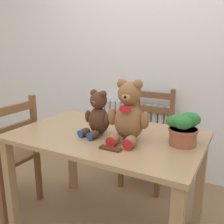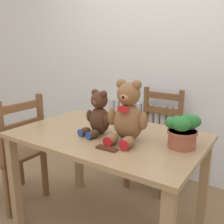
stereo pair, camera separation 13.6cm
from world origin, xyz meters
TOP-DOWN VIEW (x-y plane):
  - wall_back at (0.00, 1.47)m, footprint 8.00×0.04m
  - radiator at (-0.25, 1.40)m, footprint 0.83×0.10m
  - dining_table at (0.00, 0.40)m, footprint 1.25×0.80m
  - wooden_chair_behind at (0.00, 1.22)m, footprint 0.40×0.41m
  - wooden_chair_side at (-0.85, 0.26)m, footprint 0.39×0.41m
  - teddy_bear_left at (-0.05, 0.37)m, footprint 0.21×0.22m
  - teddy_bear_right at (0.17, 0.37)m, footprint 0.27×0.28m
  - potted_plant at (0.49, 0.45)m, footprint 0.18×0.22m
  - chocolate_bar at (0.15, 0.18)m, footprint 0.13×0.05m

SIDE VIEW (x-z plane):
  - radiator at x=-0.25m, z-range -0.03..0.72m
  - wooden_chair_behind at x=0.00m, z-range -0.01..0.92m
  - wooden_chair_side at x=-0.85m, z-range -0.01..0.94m
  - dining_table at x=0.00m, z-range 0.26..1.02m
  - chocolate_bar at x=0.15m, z-range 0.75..0.77m
  - potted_plant at x=0.49m, z-range 0.76..0.96m
  - teddy_bear_left at x=-0.05m, z-range 0.73..1.03m
  - teddy_bear_right at x=0.17m, z-range 0.73..1.11m
  - wall_back at x=0.00m, z-range 0.00..2.60m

